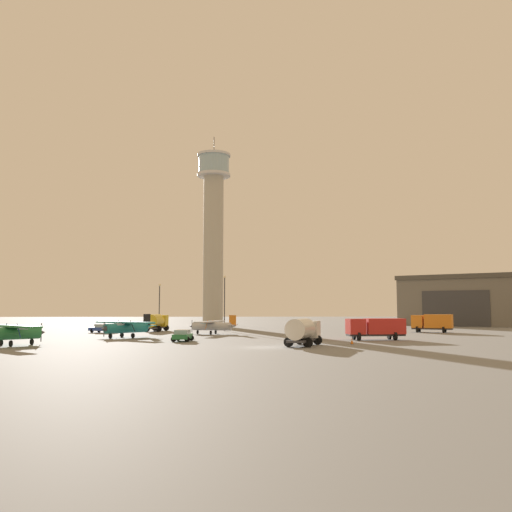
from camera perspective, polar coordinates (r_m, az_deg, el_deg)
The scene contains 15 objects.
ground_plane at distance 55.82m, azimuth 0.81°, elevation -9.50°, with size 400.00×400.00×0.00m, color slate.
control_tower at distance 122.58m, azimuth -4.45°, elevation 3.06°, with size 7.47×7.47×42.56m.
hangar at distance 137.93m, azimuth 21.11°, elevation -4.35°, with size 35.16×34.52×11.38m.
airplane_silver at distance 84.15m, azimuth -4.53°, elevation -7.20°, with size 7.65×9.70×2.90m.
airplane_green at distance 63.48m, azimuth -24.43°, elevation -7.19°, with size 8.52×8.80×3.16m.
airplane_teal at distance 76.27m, azimuth -13.29°, elevation -7.17°, with size 8.90×8.43×3.14m.
truck_fuel_tanker_yellow at distance 96.05m, azimuth -10.31°, elevation -6.73°, with size 3.87×6.96×2.90m.
truck_box_red at distance 70.51m, azimuth 12.36°, elevation -7.26°, with size 7.26×3.32×2.66m.
truck_fuel_tanker_white at distance 58.21m, azimuth 4.90°, elevation -7.72°, with size 4.69×7.24×2.87m.
truck_box_orange at distance 94.43m, azimuth 17.89°, elevation -6.56°, with size 6.63×5.22×2.93m.
car_green at distance 66.63m, azimuth -7.64°, elevation -8.16°, with size 2.61×4.32×1.37m.
car_blue at distance 92.29m, azimuth -15.64°, elevation -7.24°, with size 4.68×3.68×1.37m.
light_post_west at distance 95.89m, azimuth -3.29°, elevation -4.41°, with size 0.44×0.44×9.62m.
light_post_east at distance 102.05m, azimuth -10.02°, elevation -4.76°, with size 0.44×0.44×8.41m.
traffic_cone_near_left at distance 61.94m, azimuth 9.95°, elevation -8.70°, with size 0.36×0.36×0.69m.
Camera 1 is at (-4.44, -55.50, 3.94)m, focal length 38.46 mm.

